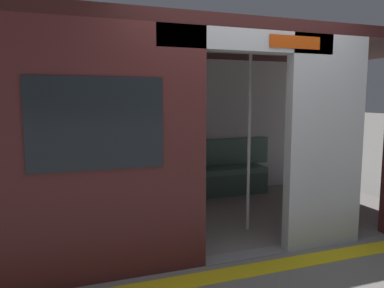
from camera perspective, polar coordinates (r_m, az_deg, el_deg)
The scene contains 9 objects.
ground_plane at distance 3.94m, azimuth 8.07°, elevation -16.63°, with size 60.00×60.00×0.00m, color gray.
platform_edge_strip at distance 3.70m, azimuth 10.36°, elevation -18.26°, with size 8.00×0.24×0.01m, color yellow.
train_car at distance 4.68m, azimuth 0.85°, elevation 6.53°, with size 6.40×2.75×2.33m.
bench_seat at distance 5.82m, azimuth -2.29°, elevation -5.23°, with size 3.06×0.44×0.44m.
person_seated at distance 5.63m, azimuth -4.88°, elevation -2.29°, with size 0.55×0.71×1.17m.
handbag at distance 5.89m, azimuth -0.26°, elevation -3.21°, with size 0.26×0.15×0.17m.
book at distance 5.70m, azimuth -8.02°, elevation -4.35°, with size 0.15×0.22×0.03m, color #B22D2D.
grab_pole_door at distance 3.98m, azimuth -0.39°, elevation 0.08°, with size 0.04×0.04×2.19m, color silver.
grab_pole_far at distance 4.42m, azimuth 8.75°, elevation 0.70°, with size 0.04×0.04×2.19m, color silver.
Camera 1 is at (1.71, 3.18, 1.58)m, focal length 34.75 mm.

